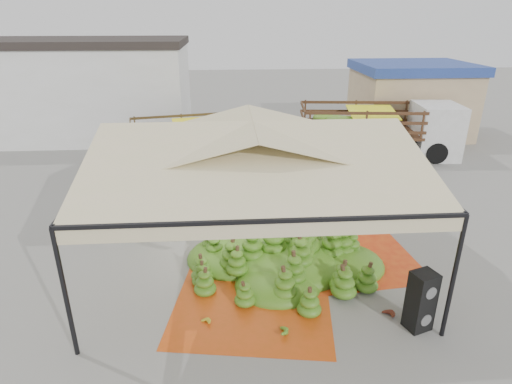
{
  "coord_description": "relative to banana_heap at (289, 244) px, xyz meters",
  "views": [
    {
      "loc": [
        -0.7,
        -11.3,
        6.69
      ],
      "look_at": [
        0.2,
        1.5,
        1.3
      ],
      "focal_mm": 30.0,
      "sensor_mm": 36.0,
      "label": 1
    }
  ],
  "objects": [
    {
      "name": "speaker_stack",
      "position": [
        2.55,
        -2.93,
        0.09
      ],
      "size": [
        0.65,
        0.61,
        1.46
      ],
      "rotation": [
        0.0,
        0.0,
        0.33
      ],
      "color": "black",
      "rests_on": "ground"
    },
    {
      "name": "hand_red_b",
      "position": [
        2.0,
        -2.55,
        -0.53
      ],
      "size": [
        0.58,
        0.55,
        0.21
      ],
      "primitive_type": "ellipsoid",
      "rotation": [
        0.0,
        0.0,
        0.46
      ],
      "color": "#582514",
      "rests_on": "ground"
    },
    {
      "name": "building_white",
      "position": [
        -10.99,
        14.77,
        2.08
      ],
      "size": [
        14.3,
        6.3,
        5.4
      ],
      "color": "silver",
      "rests_on": "ground"
    },
    {
      "name": "truck_left",
      "position": [
        -2.6,
        9.4,
        0.73
      ],
      "size": [
        6.75,
        3.42,
        2.21
      ],
      "rotation": [
        0.0,
        0.0,
        0.2
      ],
      "color": "#4F3B1A",
      "rests_on": "ground"
    },
    {
      "name": "ground",
      "position": [
        -0.99,
        0.77,
        -0.63
      ],
      "size": [
        90.0,
        90.0,
        0.0
      ],
      "primitive_type": "plane",
      "color": "slate",
      "rests_on": "ground"
    },
    {
      "name": "canopy_tent",
      "position": [
        -0.99,
        0.77,
        2.67
      ],
      "size": [
        8.1,
        8.1,
        4.0
      ],
      "color": "black",
      "rests_on": "ground"
    },
    {
      "name": "truck_right",
      "position": [
        6.16,
        9.69,
        0.97
      ],
      "size": [
        7.8,
        3.28,
        2.61
      ],
      "rotation": [
        0.0,
        0.0,
        -0.09
      ],
      "color": "#452517",
      "rests_on": "ground"
    },
    {
      "name": "banana_leaves",
      "position": [
        -4.69,
        1.85,
        -0.63
      ],
      "size": [
        0.96,
        1.36,
        3.7
      ],
      "primitive_type": null,
      "color": "#407A20",
      "rests_on": "ground"
    },
    {
      "name": "hand_yellow_b",
      "position": [
        -2.32,
        -2.51,
        -0.55
      ],
      "size": [
        0.48,
        0.48,
        0.17
      ],
      "primitive_type": "ellipsoid",
      "rotation": [
        0.0,
        0.0,
        0.77
      ],
      "color": "gold",
      "rests_on": "ground"
    },
    {
      "name": "hanging_bunches",
      "position": [
        -1.0,
        -0.34,
        1.99
      ],
      "size": [
        4.74,
        0.24,
        0.2
      ],
      "color": "#457B19",
      "rests_on": "ground"
    },
    {
      "name": "tarp_right",
      "position": [
        1.4,
        0.77,
        -0.63
      ],
      "size": [
        4.89,
        5.09,
        0.01
      ],
      "primitive_type": "cube",
      "rotation": [
        0.0,
        0.0,
        0.1
      ],
      "color": "#D45413",
      "rests_on": "ground"
    },
    {
      "name": "banana_heap",
      "position": [
        0.0,
        0.0,
        0.0
      ],
      "size": [
        7.32,
        6.74,
        1.27
      ],
      "primitive_type": "ellipsoid",
      "rotation": [
        0.0,
        0.0,
        -0.39
      ],
      "color": "#3B6E17",
      "rests_on": "ground"
    },
    {
      "name": "building_tan",
      "position": [
        9.01,
        13.77,
        1.44
      ],
      "size": [
        6.3,
        5.3,
        4.1
      ],
      "color": "tan",
      "rests_on": "ground"
    },
    {
      "name": "hand_yellow_a",
      "position": [
        -1.18,
        -0.3,
        -0.55
      ],
      "size": [
        0.46,
        0.41,
        0.17
      ],
      "primitive_type": "ellipsoid",
      "rotation": [
        0.0,
        0.0,
        0.29
      ],
      "color": "#BA9125",
      "rests_on": "ground"
    },
    {
      "name": "tarp_left",
      "position": [
        -1.16,
        -1.78,
        -0.63
      ],
      "size": [
        4.32,
        4.16,
        0.01
      ],
      "primitive_type": "cube",
      "rotation": [
        0.0,
        0.0,
        -0.15
      ],
      "color": "#C84412",
      "rests_on": "ground"
    },
    {
      "name": "hand_red_a",
      "position": [
        2.71,
        -2.19,
        -0.54
      ],
      "size": [
        0.55,
        0.53,
        0.19
      ],
      "primitive_type": "ellipsoid",
      "rotation": [
        0.0,
        0.0,
        -0.61
      ],
      "color": "#5D1D15",
      "rests_on": "ground"
    },
    {
      "name": "hand_green",
      "position": [
        -0.61,
        -2.93,
        -0.53
      ],
      "size": [
        0.49,
        0.41,
        0.21
      ],
      "primitive_type": "ellipsoid",
      "rotation": [
        0.0,
        0.0,
        -0.05
      ],
      "color": "#3F7117",
      "rests_on": "ground"
    },
    {
      "name": "vendor",
      "position": [
        -0.7,
        3.84,
        0.19
      ],
      "size": [
        0.7,
        0.56,
        1.65
      ],
      "primitive_type": "imported",
      "rotation": [
        0.0,
        0.0,
        2.82
      ],
      "color": "slate",
      "rests_on": "ground"
    }
  ]
}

